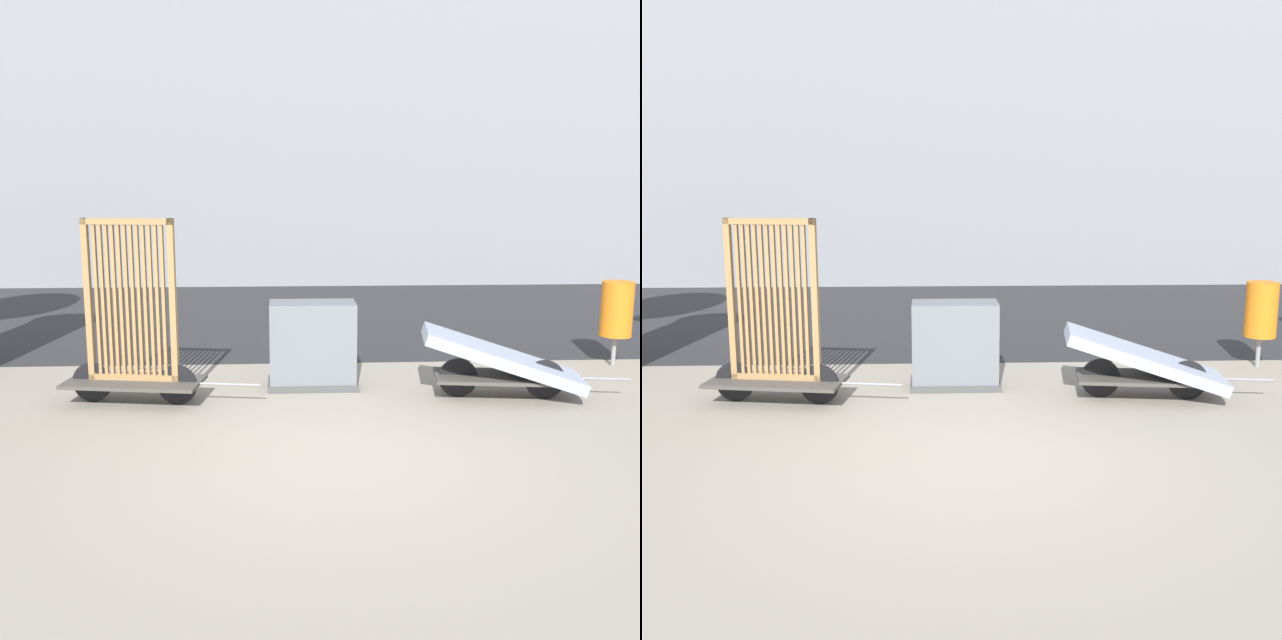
{
  "view_description": "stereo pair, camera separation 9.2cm",
  "coord_description": "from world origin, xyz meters",
  "views": [
    {
      "loc": [
        -0.43,
        -6.52,
        2.55
      ],
      "look_at": [
        0.0,
        1.89,
        0.95
      ],
      "focal_mm": 42.0,
      "sensor_mm": 36.0,
      "label": 1
    },
    {
      "loc": [
        -0.34,
        -6.52,
        2.55
      ],
      "look_at": [
        0.0,
        1.89,
        0.95
      ],
      "focal_mm": 42.0,
      "sensor_mm": 36.0,
      "label": 2
    }
  ],
  "objects": [
    {
      "name": "bike_cart_with_mattress",
      "position": [
        2.14,
        1.89,
        0.43
      ],
      "size": [
        2.44,
        1.05,
        0.83
      ],
      "rotation": [
        0.0,
        0.0,
        -0.13
      ],
      "color": "#4C4742",
      "rests_on": "ground_plane"
    },
    {
      "name": "trash_bin",
      "position": [
        4.13,
        3.31,
        0.79
      ],
      "size": [
        0.42,
        0.42,
        1.18
      ],
      "color": "gray",
      "rests_on": "ground_plane"
    },
    {
      "name": "ground_plane",
      "position": [
        0.0,
        0.0,
        0.0
      ],
      "size": [
        60.0,
        60.0,
        0.0
      ],
      "primitive_type": "plane",
      "color": "gray"
    },
    {
      "name": "building_facade",
      "position": [
        0.0,
        13.26,
        5.72
      ],
      "size": [
        48.0,
        4.0,
        11.45
      ],
      "color": "gray",
      "rests_on": "ground_plane"
    },
    {
      "name": "utility_cabinet",
      "position": [
        -0.06,
        2.47,
        0.49
      ],
      "size": [
        1.11,
        0.6,
        1.07
      ],
      "color": "#4C4C4C",
      "rests_on": "ground_plane"
    },
    {
      "name": "bike_cart_with_bedframe",
      "position": [
        -2.14,
        1.89,
        0.75
      ],
      "size": [
        2.28,
        0.93,
        2.12
      ],
      "rotation": [
        0.0,
        0.0,
        -0.15
      ],
      "color": "#4C4742",
      "rests_on": "ground_plane"
    },
    {
      "name": "road_strip",
      "position": [
        0.0,
        7.46,
        0.0
      ],
      "size": [
        56.0,
        7.59,
        0.01
      ],
      "color": "#2D2D30",
      "rests_on": "ground_plane"
    }
  ]
}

